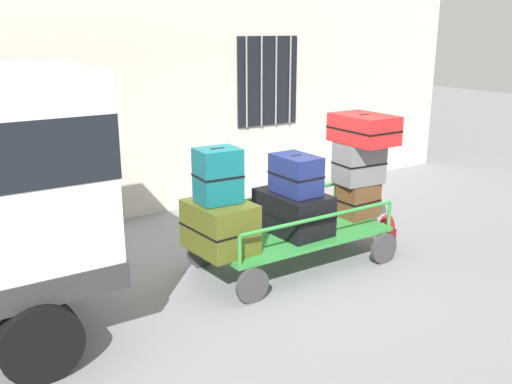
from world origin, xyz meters
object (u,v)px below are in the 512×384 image
Objects in this scene: suitcase_left_bottom at (220,226)px; suitcase_midleft_bottom at (293,212)px; luggage_cart at (294,237)px; suitcase_left_middle at (218,175)px; suitcase_center_bottom at (358,200)px; backpack at (387,230)px; suitcase_midleft_middle at (296,174)px; suitcase_center_top at (364,129)px; suitcase_center_middle at (359,163)px.

suitcase_left_bottom is 1.07m from suitcase_midleft_bottom.
luggage_cart is 3.90× the size of suitcase_left_middle.
suitcase_center_bottom is 0.63m from backpack.
luggage_cart is at bearing 90.00° from suitcase_midleft_middle.
suitcase_center_bottom is at bearing 0.95° from suitcase_left_bottom.
suitcase_midleft_bottom is at bearing 90.00° from suitcase_midleft_middle.
suitcase_center_bottom is at bearing 0.71° from luggage_cart.
suitcase_center_top is (1.07, -0.02, 1.27)m from luggage_cart.
suitcase_center_top reaches higher than suitcase_midleft_middle.
suitcase_center_middle is at bearing 90.00° from suitcase_center_bottom.
backpack is (1.47, -0.14, -0.96)m from suitcase_midleft_middle.
suitcase_midleft_middle reaches higher than suitcase_center_bottom.
suitcase_left_middle reaches higher than suitcase_midleft_middle.
suitcase_left_middle is at bearing -178.50° from suitcase_midleft_bottom.
suitcase_center_middle is (1.07, 0.04, -0.00)m from suitcase_midleft_middle.
suitcase_midleft_middle is (0.00, -0.04, 0.49)m from suitcase_midleft_bottom.
luggage_cart is at bearing 178.93° from suitcase_center_top.
luggage_cart is 1.49m from backpack.
luggage_cart reaches higher than backpack.
luggage_cart is 2.46× the size of suitcase_midleft_bottom.
suitcase_center_top is at bearing -1.07° from luggage_cart.
backpack is (2.54, -0.13, -0.51)m from suitcase_left_bottom.
suitcase_left_middle reaches higher than suitcase_left_bottom.
luggage_cart is at bearing 174.23° from backpack.
suitcase_midleft_bottom is 1.17× the size of suitcase_center_top.
suitcase_midleft_middle is 1.41× the size of backpack.
suitcase_center_top is at bearing -90.00° from suitcase_center_middle.
suitcase_midleft_middle is 1.21× the size of suitcase_center_bottom.
suitcase_midleft_middle reaches higher than backpack.
backpack is (0.40, -0.16, -0.46)m from suitcase_center_bottom.
suitcase_center_bottom is 0.82× the size of suitcase_center_middle.
suitcase_left_bottom is at bearing -179.05° from suitcase_center_bottom.
suitcase_left_bottom is at bearing -179.95° from suitcase_center_top.
suitcase_midleft_bottom reaches higher than backpack.
suitcase_center_top is (0.00, -0.05, 0.46)m from suitcase_center_middle.
suitcase_center_bottom is at bearing 1.20° from suitcase_midleft_middle.
backpack is at bearing -6.89° from suitcase_midleft_bottom.
suitcase_midleft_middle is 1.16m from suitcase_center_top.
suitcase_center_middle is at bearing 1.32° from suitcase_left_bottom.
luggage_cart is at bearing -0.06° from suitcase_left_middle.
suitcase_left_middle is 2.16m from suitcase_center_top.
suitcase_midleft_middle is at bearing 0.70° from suitcase_left_bottom.
suitcase_left_middle is at bearing -179.68° from suitcase_center_bottom.
suitcase_left_bottom reaches higher than suitcase_midleft_bottom.
suitcase_left_bottom is 0.86× the size of suitcase_midleft_bottom.
suitcase_midleft_middle is at bearing -90.00° from suitcase_midleft_bottom.
suitcase_center_middle is at bearing 0.70° from suitcase_left_middle.
suitcase_center_middle is at bearing 1.94° from suitcase_midleft_middle.
backpack is (1.47, -0.15, -0.15)m from luggage_cart.
suitcase_center_bottom is at bearing -90.00° from suitcase_center_middle.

